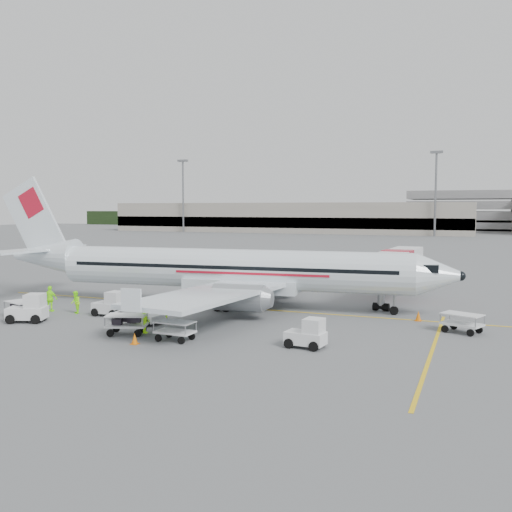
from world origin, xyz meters
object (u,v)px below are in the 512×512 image
object	(u,v)px
tug_aft	(27,308)
tug_mid	(109,303)
belt_loader	(139,305)
tug_fore	(305,333)
aircraft	(231,242)
jet_bridge	(397,275)

from	to	relation	value
tug_aft	tug_mid	bearing A→B (deg)	24.50
belt_loader	tug_fore	size ratio (longest dim) A/B	2.07
tug_fore	tug_mid	world-z (taller)	tug_mid
belt_loader	tug_aft	distance (m)	7.49
aircraft	belt_loader	bearing A→B (deg)	-116.85
belt_loader	tug_mid	xyz separation A→B (m)	(-3.33, 1.40, -0.32)
aircraft	tug_mid	size ratio (longest dim) A/B	16.01
aircraft	tug_mid	xyz separation A→B (m)	(-6.45, -6.48, -4.08)
jet_bridge	tug_fore	distance (m)	18.46
tug_fore	tug_aft	world-z (taller)	tug_aft
jet_bridge	tug_aft	world-z (taller)	jet_bridge
jet_bridge	tug_mid	distance (m)	22.97
aircraft	jet_bridge	world-z (taller)	aircraft
belt_loader	tug_fore	world-z (taller)	belt_loader
jet_bridge	tug_aft	xyz separation A→B (m)	(-21.52, -18.36, -1.10)
tug_aft	tug_fore	bearing A→B (deg)	-21.06
jet_bridge	tug_mid	bearing A→B (deg)	-137.00
jet_bridge	aircraft	bearing A→B (deg)	-140.90
belt_loader	tug_mid	distance (m)	3.62
belt_loader	tug_aft	xyz separation A→B (m)	(-7.07, -2.46, -0.25)
jet_bridge	tug_mid	world-z (taller)	jet_bridge
tug_mid	tug_aft	bearing A→B (deg)	-131.73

